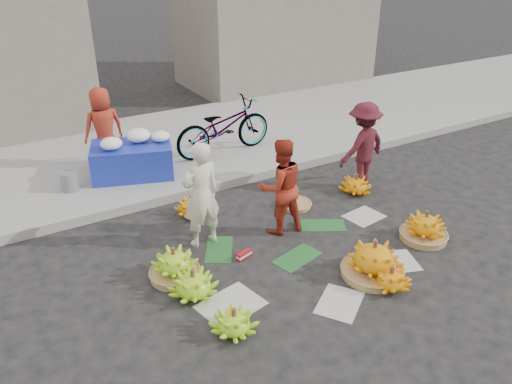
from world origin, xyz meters
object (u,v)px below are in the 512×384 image
banana_bunch_4 (425,227)px  flower_table (133,158)px  banana_bunch_0 (193,284)px  bicycle (223,127)px  vendor_cream (201,195)px

banana_bunch_4 → flower_table: size_ratio=0.48×
banana_bunch_0 → bicycle: bicycle is taller
banana_bunch_0 → vendor_cream: bearing=59.3°
banana_bunch_4 → bicycle: 4.15m
banana_bunch_0 → banana_bunch_4: 3.31m
bicycle → flower_table: bearing=90.6°
vendor_cream → flower_table: bearing=-89.3°
banana_bunch_4 → bicycle: bicycle is taller
banana_bunch_0 → vendor_cream: vendor_cream is taller
banana_bunch_0 → vendor_cream: (0.58, 0.98, 0.58)m
banana_bunch_0 → bicycle: 4.17m
bicycle → banana_bunch_0: bearing=144.7°
banana_bunch_0 → vendor_cream: 1.28m
vendor_cream → bicycle: bearing=-126.1°
banana_bunch_0 → bicycle: (2.20, 3.51, 0.48)m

